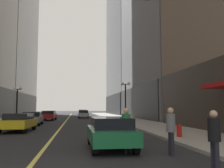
{
  "coord_description": "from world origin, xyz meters",
  "views": [
    {
      "loc": [
        1.32,
        -3.85,
        1.72
      ],
      "look_at": [
        5.12,
        22.8,
        4.29
      ],
      "focal_mm": 40.02,
      "sensor_mm": 36.0,
      "label": 1
    }
  ],
  "objects": [
    {
      "name": "pedestrian_in_green_parka",
      "position": [
        3.22,
        5.62,
        1.0
      ],
      "size": [
        0.47,
        0.47,
        1.72
      ],
      "color": "black",
      "rests_on": "ground"
    },
    {
      "name": "car_green",
      "position": [
        2.76,
        6.66,
        0.72
      ],
      "size": [
        1.78,
        4.03,
        1.32
      ],
      "color": "#196038",
      "rests_on": "ground"
    },
    {
      "name": "sidewalk_left",
      "position": [
        -8.25,
        35.0,
        0.07
      ],
      "size": [
        4.5,
        78.0,
        0.15
      ],
      "primitive_type": "cube",
      "color": "#9E9991",
      "rests_on": "ground"
    },
    {
      "name": "lane_centre_stripe",
      "position": [
        0.0,
        35.0,
        0.0
      ],
      "size": [
        0.16,
        70.0,
        0.01
      ],
      "primitive_type": "cube",
      "color": "#E5D64C",
      "rests_on": "ground"
    },
    {
      "name": "street_lamp_left_far",
      "position": [
        -6.4,
        30.44,
        3.26
      ],
      "size": [
        1.06,
        0.36,
        4.43
      ],
      "color": "black",
      "rests_on": "ground"
    },
    {
      "name": "pedestrian_in_black_coat",
      "position": [
        5.07,
        2.6,
        0.96
      ],
      "size": [
        0.35,
        0.35,
        1.65
      ],
      "color": "black",
      "rests_on": "ground"
    },
    {
      "name": "fire_hydrant_right",
      "position": [
        6.9,
        9.27,
        0.4
      ],
      "size": [
        0.28,
        0.28,
        0.8
      ],
      "primitive_type": "cylinder",
      "color": "red",
      "rests_on": "ground"
    },
    {
      "name": "car_yellow",
      "position": [
        -2.86,
        15.32,
        0.72
      ],
      "size": [
        2.1,
        4.26,
        1.32
      ],
      "color": "yellow",
      "rests_on": "ground"
    },
    {
      "name": "pedestrian_in_grey_suit",
      "position": [
        4.76,
        4.97,
        1.01
      ],
      "size": [
        0.36,
        0.36,
        1.73
      ],
      "color": "black",
      "rests_on": "ground"
    },
    {
      "name": "street_lamp_right_mid",
      "position": [
        6.4,
        21.76,
        3.26
      ],
      "size": [
        1.06,
        0.36,
        4.43
      ],
      "color": "black",
      "rests_on": "ground"
    },
    {
      "name": "car_red",
      "position": [
        -2.42,
        31.8,
        0.72
      ],
      "size": [
        1.92,
        4.56,
        1.32
      ],
      "color": "#B21919",
      "rests_on": "ground"
    },
    {
      "name": "car_white",
      "position": [
        2.67,
        49.39,
        0.72
      ],
      "size": [
        1.98,
        4.59,
        1.32
      ],
      "color": "silver",
      "rests_on": "ground"
    },
    {
      "name": "car_grey",
      "position": [
        -3.03,
        22.1,
        0.72
      ],
      "size": [
        1.97,
        4.06,
        1.32
      ],
      "color": "slate",
      "rests_on": "ground"
    },
    {
      "name": "ground_plane",
      "position": [
        0.0,
        35.0,
        0.0
      ],
      "size": [
        200.0,
        200.0,
        0.0
      ],
      "primitive_type": "plane",
      "color": "#262628"
    },
    {
      "name": "car_silver",
      "position": [
        2.54,
        39.07,
        0.72
      ],
      "size": [
        1.77,
        4.75,
        1.32
      ],
      "color": "#B7B7BC",
      "rests_on": "ground"
    },
    {
      "name": "traffic_light_near_right",
      "position": [
        5.35,
        2.61,
        3.74
      ],
      "size": [
        3.43,
        0.35,
        5.65
      ],
      "color": "black",
      "rests_on": "ground"
    },
    {
      "name": "sidewalk_right",
      "position": [
        8.25,
        35.0,
        0.07
      ],
      "size": [
        4.5,
        78.0,
        0.15
      ],
      "primitive_type": "cube",
      "color": "#9E9991",
      "rests_on": "ground"
    }
  ]
}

